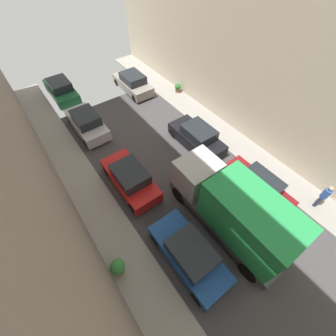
{
  "coord_description": "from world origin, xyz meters",
  "views": [
    {
      "loc": [
        -5.45,
        -0.26,
        11.08
      ],
      "look_at": [
        -0.37,
        6.63,
        0.5
      ],
      "focal_mm": 23.73,
      "sensor_mm": 36.0,
      "label": 1
    }
  ],
  "objects_px": {
    "parked_car_left_3": "(130,178)",
    "parked_car_right_3": "(133,83)",
    "parked_car_right_1": "(256,187)",
    "parked_car_left_2": "(190,254)",
    "potted_plant_3": "(118,267)",
    "potted_plant_2": "(178,88)",
    "parked_car_left_4": "(87,123)",
    "pedestrian": "(324,196)",
    "delivery_truck": "(234,210)",
    "parked_car_left_5": "(61,90)",
    "parked_car_right_2": "(197,137)"
  },
  "relations": [
    {
      "from": "parked_car_left_3",
      "to": "parked_car_left_4",
      "type": "xyz_separation_m",
      "value": [
        0.0,
        6.17,
        0.0
      ]
    },
    {
      "from": "potted_plant_2",
      "to": "potted_plant_3",
      "type": "relative_size",
      "value": 0.84
    },
    {
      "from": "parked_car_right_2",
      "to": "delivery_truck",
      "type": "height_order",
      "value": "delivery_truck"
    },
    {
      "from": "parked_car_left_3",
      "to": "potted_plant_3",
      "type": "bearing_deg",
      "value": -126.94
    },
    {
      "from": "parked_car_left_2",
      "to": "delivery_truck",
      "type": "relative_size",
      "value": 0.64
    },
    {
      "from": "parked_car_left_5",
      "to": "parked_car_right_3",
      "type": "bearing_deg",
      "value": -26.4
    },
    {
      "from": "parked_car_left_5",
      "to": "parked_car_right_1",
      "type": "xyz_separation_m",
      "value": [
        5.4,
        -16.21,
        0.0
      ]
    },
    {
      "from": "parked_car_right_1",
      "to": "parked_car_right_2",
      "type": "xyz_separation_m",
      "value": [
        0.0,
        5.04,
        0.0
      ]
    },
    {
      "from": "parked_car_left_2",
      "to": "parked_car_left_4",
      "type": "bearing_deg",
      "value": 90.0
    },
    {
      "from": "parked_car_left_5",
      "to": "parked_car_right_2",
      "type": "height_order",
      "value": "same"
    },
    {
      "from": "parked_car_left_2",
      "to": "potted_plant_3",
      "type": "height_order",
      "value": "parked_car_left_2"
    },
    {
      "from": "parked_car_left_3",
      "to": "parked_car_left_4",
      "type": "relative_size",
      "value": 1.0
    },
    {
      "from": "parked_car_right_3",
      "to": "potted_plant_3",
      "type": "relative_size",
      "value": 4.64
    },
    {
      "from": "parked_car_right_2",
      "to": "potted_plant_2",
      "type": "relative_size",
      "value": 5.5
    },
    {
      "from": "parked_car_left_2",
      "to": "potted_plant_2",
      "type": "xyz_separation_m",
      "value": [
        8.29,
        11.49,
        -0.16
      ]
    },
    {
      "from": "parked_car_left_2",
      "to": "delivery_truck",
      "type": "bearing_deg",
      "value": 2.91
    },
    {
      "from": "parked_car_left_5",
      "to": "parked_car_right_2",
      "type": "bearing_deg",
      "value": -64.2
    },
    {
      "from": "pedestrian",
      "to": "potted_plant_3",
      "type": "xyz_separation_m",
      "value": [
        -10.46,
        3.42,
        -0.43
      ]
    },
    {
      "from": "parked_car_left_2",
      "to": "delivery_truck",
      "type": "xyz_separation_m",
      "value": [
        2.7,
        0.14,
        1.07
      ]
    },
    {
      "from": "parked_car_left_3",
      "to": "pedestrian",
      "type": "bearing_deg",
      "value": -43.96
    },
    {
      "from": "parked_car_right_1",
      "to": "parked_car_left_2",
      "type": "bearing_deg",
      "value": -173.31
    },
    {
      "from": "pedestrian",
      "to": "parked_car_left_4",
      "type": "bearing_deg",
      "value": 119.32
    },
    {
      "from": "parked_car_right_3",
      "to": "parked_car_left_3",
      "type": "bearing_deg",
      "value": -121.49
    },
    {
      "from": "parked_car_left_3",
      "to": "parked_car_left_2",
      "type": "bearing_deg",
      "value": -90.0
    },
    {
      "from": "pedestrian",
      "to": "potted_plant_2",
      "type": "bearing_deg",
      "value": 86.89
    },
    {
      "from": "parked_car_right_1",
      "to": "potted_plant_2",
      "type": "bearing_deg",
      "value": 75.11
    },
    {
      "from": "parked_car_right_3",
      "to": "potted_plant_2",
      "type": "xyz_separation_m",
      "value": [
        2.89,
        -2.67,
        -0.16
      ]
    },
    {
      "from": "parked_car_left_3",
      "to": "parked_car_right_1",
      "type": "xyz_separation_m",
      "value": [
        5.4,
        -4.71,
        0.0
      ]
    },
    {
      "from": "parked_car_right_3",
      "to": "potted_plant_2",
      "type": "relative_size",
      "value": 5.5
    },
    {
      "from": "parked_car_left_2",
      "to": "parked_car_left_3",
      "type": "height_order",
      "value": "same"
    },
    {
      "from": "parked_car_right_3",
      "to": "delivery_truck",
      "type": "distance_m",
      "value": 14.32
    },
    {
      "from": "parked_car_right_1",
      "to": "parked_car_right_3",
      "type": "height_order",
      "value": "same"
    },
    {
      "from": "potted_plant_3",
      "to": "parked_car_left_3",
      "type": "bearing_deg",
      "value": 53.06
    },
    {
      "from": "parked_car_left_3",
      "to": "potted_plant_2",
      "type": "height_order",
      "value": "parked_car_left_3"
    },
    {
      "from": "parked_car_left_2",
      "to": "parked_car_left_3",
      "type": "relative_size",
      "value": 1.0
    },
    {
      "from": "parked_car_right_1",
      "to": "delivery_truck",
      "type": "distance_m",
      "value": 2.95
    },
    {
      "from": "parked_car_left_2",
      "to": "delivery_truck",
      "type": "height_order",
      "value": "delivery_truck"
    },
    {
      "from": "parked_car_left_5",
      "to": "parked_car_right_1",
      "type": "bearing_deg",
      "value": -71.57
    },
    {
      "from": "parked_car_right_2",
      "to": "parked_car_left_5",
      "type": "bearing_deg",
      "value": 115.8
    },
    {
      "from": "parked_car_right_3",
      "to": "parked_car_left_5",
      "type": "bearing_deg",
      "value": 153.6
    },
    {
      "from": "parked_car_right_2",
      "to": "potted_plant_2",
      "type": "bearing_deg",
      "value": 63.61
    },
    {
      "from": "parked_car_left_5",
      "to": "potted_plant_3",
      "type": "bearing_deg",
      "value": -100.71
    },
    {
      "from": "potted_plant_2",
      "to": "parked_car_left_5",
      "type": "bearing_deg",
      "value": 147.16
    },
    {
      "from": "pedestrian",
      "to": "potted_plant_2",
      "type": "distance_m",
      "value": 13.47
    },
    {
      "from": "parked_car_left_2",
      "to": "parked_car_right_2",
      "type": "distance_m",
      "value": 7.83
    },
    {
      "from": "parked_car_right_3",
      "to": "potted_plant_3",
      "type": "bearing_deg",
      "value": -123.22
    },
    {
      "from": "parked_car_right_3",
      "to": "potted_plant_2",
      "type": "bearing_deg",
      "value": -42.75
    },
    {
      "from": "parked_car_left_2",
      "to": "parked_car_left_5",
      "type": "bearing_deg",
      "value": 90.0
    },
    {
      "from": "potted_plant_3",
      "to": "delivery_truck",
      "type": "bearing_deg",
      "value": -13.44
    },
    {
      "from": "parked_car_left_3",
      "to": "parked_car_right_3",
      "type": "distance_m",
      "value": 10.34
    }
  ]
}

